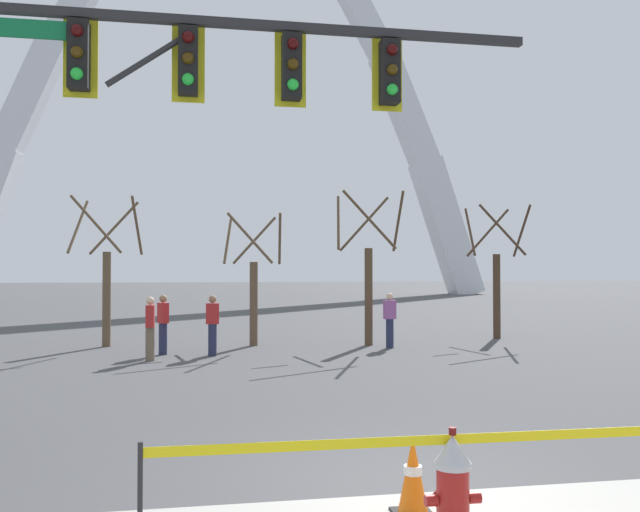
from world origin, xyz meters
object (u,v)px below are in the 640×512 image
object	(u,v)px
monument_arch	(227,106)
pedestrian_near_trees	(163,324)
traffic_cone_by_hydrant	(413,476)
pedestrian_walking_left	(390,320)
fire_hydrant	(452,493)
pedestrian_standing_center	(150,328)
pedestrian_walking_right	(212,325)
traffic_signal_gantry	(156,108)

from	to	relation	value
monument_arch	pedestrian_near_trees	world-z (taller)	monument_arch
traffic_cone_by_hydrant	pedestrian_walking_left	xyz separation A→B (m)	(3.44, 12.64, 0.46)
pedestrian_near_trees	fire_hydrant	bearing A→B (deg)	-77.06
pedestrian_standing_center	pedestrian_walking_left	bearing A→B (deg)	13.76
traffic_cone_by_hydrant	pedestrian_walking_left	bearing A→B (deg)	74.76
pedestrian_walking_left	traffic_cone_by_hydrant	bearing A→B (deg)	-105.24
monument_arch	pedestrian_near_trees	bearing A→B (deg)	-94.33
traffic_cone_by_hydrant	pedestrian_walking_right	bearing A→B (deg)	97.95
fire_hydrant	traffic_signal_gantry	distance (m)	6.14
traffic_signal_gantry	pedestrian_near_trees	world-z (taller)	traffic_signal_gantry
traffic_signal_gantry	fire_hydrant	bearing A→B (deg)	-56.67
fire_hydrant	traffic_cone_by_hydrant	bearing A→B (deg)	94.56
fire_hydrant	monument_arch	size ratio (longest dim) A/B	0.02
pedestrian_walking_left	pedestrian_walking_right	distance (m)	5.16
pedestrian_walking_left	pedestrian_near_trees	size ratio (longest dim) A/B	1.00
fire_hydrant	traffic_cone_by_hydrant	xyz separation A→B (m)	(-0.06, 0.81, -0.11)
pedestrian_standing_center	pedestrian_walking_right	distance (m)	1.69
pedestrian_walking_right	pedestrian_standing_center	bearing A→B (deg)	-155.45
pedestrian_walking_right	pedestrian_near_trees	size ratio (longest dim) A/B	1.00
traffic_signal_gantry	pedestrian_walking_right	size ratio (longest dim) A/B	4.92
monument_arch	pedestrian_walking_left	world-z (taller)	monument_arch
pedestrian_near_trees	monument_arch	bearing A→B (deg)	85.67
pedestrian_standing_center	pedestrian_walking_right	world-z (taller)	same
pedestrian_walking_left	pedestrian_walking_right	xyz separation A→B (m)	(-5.08, -0.92, 0.00)
fire_hydrant	pedestrian_standing_center	bearing A→B (deg)	105.31
pedestrian_standing_center	fire_hydrant	bearing A→B (deg)	-74.69
traffic_cone_by_hydrant	traffic_signal_gantry	distance (m)	5.70
fire_hydrant	pedestrian_walking_right	distance (m)	12.65
pedestrian_standing_center	pedestrian_near_trees	size ratio (longest dim) A/B	1.00
traffic_signal_gantry	pedestrian_walking_right	xyz separation A→B (m)	(0.89, 8.59, -3.59)
fire_hydrant	traffic_cone_by_hydrant	size ratio (longest dim) A/B	1.36
traffic_cone_by_hydrant	pedestrian_walking_left	world-z (taller)	pedestrian_walking_left
traffic_signal_gantry	monument_arch	distance (m)	52.10
fire_hydrant	monument_arch	xyz separation A→B (m)	(0.14, 54.42, 16.54)
fire_hydrant	monument_arch	bearing A→B (deg)	89.86
pedestrian_walking_right	traffic_cone_by_hydrant	bearing A→B (deg)	-82.05
traffic_cone_by_hydrant	pedestrian_near_trees	bearing A→B (deg)	103.48
traffic_cone_by_hydrant	pedestrian_near_trees	size ratio (longest dim) A/B	0.46
monument_arch	pedestrian_walking_left	xyz separation A→B (m)	(3.24, -40.97, -16.19)
pedestrian_walking_right	pedestrian_walking_left	bearing A→B (deg)	10.24
pedestrian_walking_left	pedestrian_near_trees	bearing A→B (deg)	-176.26
pedestrian_standing_center	pedestrian_near_trees	world-z (taller)	same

